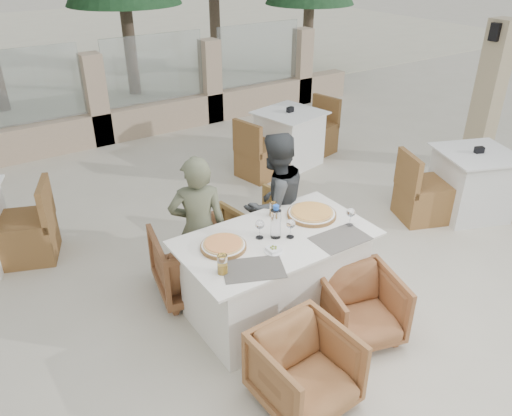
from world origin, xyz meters
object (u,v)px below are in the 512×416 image
armchair_far_left (193,261)px  bg_table_b (289,138)px  dining_table (276,275)px  beer_glass_left (222,264)px  bg_table_c (472,184)px  water_bottle (276,221)px  armchair_near_left (305,370)px  armchair_near_right (360,307)px  beer_glass_right (273,209)px  armchair_far_right (262,226)px  pizza_left (223,246)px  wine_glass_centre (260,228)px  wine_glass_corner (350,216)px  olive_dish (274,249)px  diner_right (275,204)px  pizza_right (312,213)px  wine_glass_near (291,227)px  diner_left (199,229)px

armchair_far_left → bg_table_b: (2.50, 1.87, 0.07)m
dining_table → beer_glass_left: 0.79m
dining_table → bg_table_c: size_ratio=0.98×
dining_table → water_bottle: 0.53m
bg_table_c → bg_table_b: bearing=132.1°
armchair_near_left → armchair_near_right: 0.84m
beer_glass_right → armchair_far_left: bearing=149.4°
armchair_far_right → pizza_left: bearing=32.3°
bg_table_c → armchair_near_left: bearing=-140.4°
wine_glass_centre → armchair_near_right: (0.52, -0.67, -0.58)m
water_bottle → armchair_near_right: water_bottle is taller
pizza_left → armchair_far_right: pizza_left is taller
wine_glass_corner → armchair_near_left: 1.36m
pizza_left → olive_dish: pizza_left is taller
armchair_far_right → diner_right: diner_right is taller
pizza_left → beer_glass_left: bearing=-121.3°
pizza_right → wine_glass_corner: wine_glass_corner is taller
armchair_near_left → bg_table_b: 4.21m
pizza_right → beer_glass_right: 0.34m
water_bottle → olive_dish: (-0.14, -0.16, -0.12)m
dining_table → pizza_right: (0.46, 0.11, 0.41)m
diner_right → wine_glass_near: bearing=59.1°
dining_table → diner_right: (0.40, 0.58, 0.31)m
beer_glass_left → beer_glass_right: (0.79, 0.48, -0.01)m
wine_glass_centre → armchair_near_left: bearing=-105.7°
pizza_left → bg_table_c: 3.40m
armchair_near_left → diner_right: bearing=59.8°
beer_glass_left → pizza_left: bearing=58.7°
armchair_near_right → bg_table_c: bearing=33.6°
pizza_left → armchair_far_right: bearing=40.4°
wine_glass_centre → bg_table_c: wine_glass_centre is taller
armchair_far_left → armchair_far_right: (0.88, 0.18, -0.01)m
wine_glass_corner → armchair_near_left: (-1.01, -0.70, -0.57)m
wine_glass_corner → diner_left: 1.30m
armchair_near_right → water_bottle: bearing=139.5°
water_bottle → wine_glass_near: bearing=-36.0°
wine_glass_centre → armchair_far_left: (-0.32, 0.60, -0.55)m
dining_table → diner_left: 0.77m
olive_dish → bg_table_b: olive_dish is taller
dining_table → bg_table_c: 2.94m
pizza_right → water_bottle: size_ratio=1.47×
wine_glass_centre → bg_table_c: bearing=2.3°
pizza_right → armchair_far_left: (-0.90, 0.56, -0.48)m
beer_glass_left → bg_table_c: (3.54, 0.37, -0.46)m
diner_left → bg_table_c: 3.38m
armchair_far_left → armchair_far_right: armchair_far_left is taller
wine_glass_near → diner_right: bearing=64.4°
dining_table → armchair_near_right: bearing=-56.9°
bg_table_c → diner_left: bearing=-165.2°
wine_glass_centre → beer_glass_left: wine_glass_centre is taller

